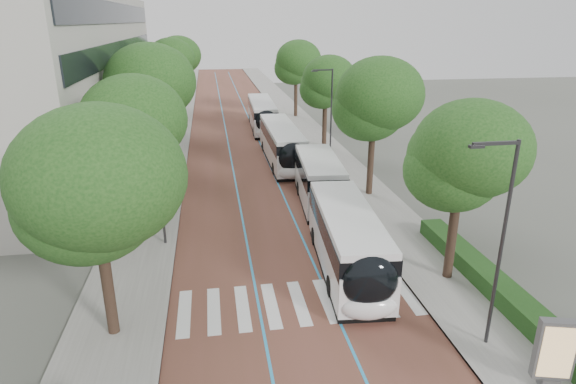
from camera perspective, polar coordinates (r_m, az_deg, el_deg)
name	(u,v)px	position (r m, az deg, el deg)	size (l,w,h in m)	color
ground	(299,316)	(21.05, 1.28, -14.51)	(160.00, 160.00, 0.00)	#51544C
road	(238,125)	(58.41, -5.92, 7.92)	(11.00, 140.00, 0.02)	brown
sidewalk_left	(174,127)	(58.46, -13.34, 7.56)	(4.00, 140.00, 0.12)	gray
sidewalk_right	(300,122)	(59.29, 1.40, 8.25)	(4.00, 140.00, 0.12)	gray
kerb_left	(191,126)	(58.35, -11.47, 7.67)	(0.20, 140.00, 0.14)	gray
kerb_right	(284,123)	(58.97, -0.43, 8.19)	(0.20, 140.00, 0.14)	gray
zebra_crossing	(299,302)	(21.89, 1.32, -12.96)	(10.55, 3.60, 0.01)	silver
lane_line_left	(225,125)	(58.34, -7.50, 7.86)	(0.12, 126.00, 0.01)	#2893CC
lane_line_right	(252,124)	(58.51, -4.34, 8.01)	(0.12, 126.00, 0.01)	#2893CC
office_building	(16,80)	(48.18, -29.52, 11.47)	(18.11, 40.00, 14.00)	#ACA9A0
hedge	(498,287)	(23.94, 23.62, -10.33)	(1.20, 14.00, 0.80)	#1C4116
streetlight_near	(499,231)	(18.59, 23.77, -4.25)	(1.82, 0.20, 8.00)	#2C2C2F
streetlight_far	(329,109)	(40.94, 4.91, 9.77)	(1.82, 0.20, 8.00)	#2C2C2F
lamp_post_left	(159,174)	(26.42, -15.04, 2.03)	(0.14, 0.14, 8.00)	#2C2C2F
trees_left	(157,86)	(42.56, -15.25, 12.07)	(6.32, 61.22, 9.88)	black
trees_right	(340,89)	(41.61, 6.23, 12.00)	(5.88, 47.40, 9.08)	black
lead_bus	(333,212)	(27.31, 5.40, -2.34)	(3.90, 18.53, 3.20)	black
bus_queued_0	(282,145)	(41.87, -0.69, 5.59)	(2.57, 12.40, 3.20)	white
bus_queued_1	(262,115)	(55.46, -3.08, 9.07)	(2.87, 12.46, 3.20)	white
ad_panel	(555,353)	(18.89, 29.05, -16.33)	(1.31, 0.66, 2.62)	#59595B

